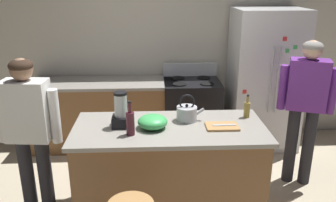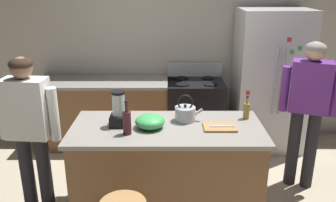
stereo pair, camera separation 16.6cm
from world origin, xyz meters
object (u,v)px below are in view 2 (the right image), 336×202
(cutting_board, at_px, (221,127))
(chef_knife, at_px, (223,126))
(refrigerator, at_px, (270,81))
(bottle_vinegar, at_px, (247,110))
(mixing_bowl, at_px, (151,121))
(kitchen_island, at_px, (168,170))
(person_by_island_left, at_px, (30,123))
(blender_appliance, at_px, (120,111))
(tea_kettle, at_px, (186,113))
(stove_range, at_px, (196,113))
(bottle_wine, at_px, (128,122))
(person_by_sink_right, at_px, (309,102))

(cutting_board, relative_size, chef_knife, 1.36)
(chef_knife, bearing_deg, refrigerator, 60.12)
(chef_knife, bearing_deg, bottle_vinegar, 40.99)
(bottle_vinegar, relative_size, mixing_bowl, 0.85)
(kitchen_island, xyz_separation_m, person_by_island_left, (-1.29, -0.01, 0.50))
(bottle_vinegar, bearing_deg, refrigerator, 65.70)
(refrigerator, bearing_deg, chef_knife, -119.13)
(blender_appliance, xyz_separation_m, tea_kettle, (0.63, 0.11, -0.06))
(kitchen_island, xyz_separation_m, bottle_vinegar, (0.78, 0.20, 0.55))
(refrigerator, xyz_separation_m, person_by_island_left, (-2.66, -1.51, 0.02))
(mixing_bowl, relative_size, chef_knife, 1.26)
(kitchen_island, distance_m, stove_range, 1.57)
(person_by_island_left, relative_size, bottle_wine, 5.05)
(kitchen_island, bearing_deg, blender_appliance, 175.70)
(cutting_board, bearing_deg, person_by_island_left, 179.03)
(refrigerator, distance_m, mixing_bowl, 2.16)
(chef_knife, bearing_deg, person_by_island_left, 178.29)
(person_by_island_left, xyz_separation_m, cutting_board, (1.78, -0.03, -0.03))
(person_by_sink_right, xyz_separation_m, bottle_vinegar, (-0.72, -0.28, 0.01))
(chef_knife, bearing_deg, kitchen_island, 174.69)
(tea_kettle, bearing_deg, bottle_vinegar, 5.11)
(refrigerator, distance_m, tea_kettle, 1.80)
(bottle_vinegar, bearing_deg, stove_range, 106.79)
(bottle_vinegar, bearing_deg, mixing_bowl, -166.54)
(kitchen_island, height_order, cutting_board, cutting_board)
(kitchen_island, height_order, blender_appliance, blender_appliance)
(cutting_board, bearing_deg, bottle_wine, -171.82)
(chef_knife, bearing_deg, cutting_board, 179.25)
(stove_range, xyz_separation_m, mixing_bowl, (-0.54, -1.55, 0.51))
(stove_range, distance_m, bottle_wine, 1.93)
(person_by_island_left, height_order, chef_knife, person_by_island_left)
(blender_appliance, distance_m, bottle_wine, 0.22)
(cutting_board, bearing_deg, stove_range, 93.88)
(person_by_island_left, height_order, bottle_wine, person_by_island_left)
(refrigerator, distance_m, chef_knife, 1.76)
(person_by_sink_right, height_order, tea_kettle, person_by_sink_right)
(mixing_bowl, height_order, chef_knife, mixing_bowl)
(refrigerator, relative_size, person_by_sink_right, 1.14)
(refrigerator, xyz_separation_m, cutting_board, (-0.88, -1.54, -0.00))
(kitchen_island, relative_size, person_by_island_left, 1.13)
(blender_appliance, xyz_separation_m, bottle_vinegar, (1.23, 0.17, -0.06))
(person_by_sink_right, distance_m, cutting_board, 1.14)
(cutting_board, bearing_deg, bottle_vinegar, 39.73)
(person_by_sink_right, bearing_deg, blender_appliance, -167.09)
(blender_appliance, relative_size, chef_knife, 1.53)
(stove_range, height_order, mixing_bowl, stove_range)
(stove_range, distance_m, bottle_vinegar, 1.48)
(stove_range, bearing_deg, refrigerator, -1.43)
(tea_kettle, bearing_deg, cutting_board, -31.24)
(tea_kettle, distance_m, chef_knife, 0.39)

